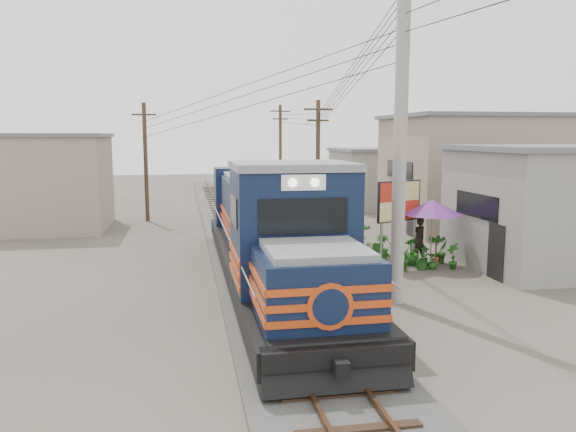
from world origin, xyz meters
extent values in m
plane|color=#473F35|center=(0.00, 0.00, 0.00)|extent=(120.00, 120.00, 0.00)
cube|color=#595651|center=(0.00, 10.00, 0.08)|extent=(3.60, 70.00, 0.16)
cube|color=#51331E|center=(-0.54, 10.00, 0.26)|extent=(0.08, 70.00, 0.12)
cube|color=#51331E|center=(0.54, 10.00, 0.26)|extent=(0.08, 70.00, 0.12)
cube|color=black|center=(0.00, 2.09, 0.80)|extent=(3.11, 17.15, 0.59)
cube|color=black|center=(0.00, -3.27, 0.48)|extent=(2.36, 3.43, 0.70)
cube|color=black|center=(0.00, 7.45, 0.48)|extent=(2.36, 3.43, 0.70)
cube|color=black|center=(0.00, -4.56, 1.71)|extent=(2.55, 2.57, 1.61)
cube|color=black|center=(0.00, -1.88, 2.57)|extent=(3.05, 2.79, 3.32)
cube|color=slate|center=(0.00, -1.88, 4.29)|extent=(3.11, 2.93, 0.19)
cube|color=black|center=(0.00, -3.28, 3.16)|extent=(2.18, 0.06, 0.86)
cube|color=white|center=(0.00, -3.29, 3.96)|extent=(1.07, 0.06, 0.38)
cube|color=black|center=(0.00, 4.77, 2.14)|extent=(2.42, 10.51, 2.47)
cube|color=slate|center=(0.00, 4.77, 3.43)|extent=(2.18, 10.51, 0.19)
cube|color=#C33E12|center=(0.00, 2.09, 1.39)|extent=(3.15, 17.15, 0.15)
cube|color=#C33E12|center=(0.00, 2.09, 1.71)|extent=(3.15, 17.15, 0.15)
cube|color=#C33E12|center=(0.00, 2.09, 2.04)|extent=(3.15, 17.15, 0.15)
cylinder|color=#9E9B93|center=(3.50, -0.50, 5.00)|extent=(0.40, 0.40, 10.00)
cylinder|color=#4C3826|center=(4.50, 14.00, 3.50)|extent=(0.24, 0.24, 7.00)
cube|color=#4C3826|center=(4.50, 14.00, 6.50)|extent=(1.60, 0.10, 0.10)
cube|color=#4C3826|center=(4.50, 14.00, 5.90)|extent=(1.20, 0.10, 0.10)
cylinder|color=#4C3826|center=(4.80, 28.00, 3.75)|extent=(0.24, 0.24, 7.50)
cube|color=#4C3826|center=(4.80, 28.00, 7.00)|extent=(1.60, 0.10, 0.10)
cube|color=#4C3826|center=(4.80, 28.00, 6.40)|extent=(1.20, 0.10, 0.10)
cylinder|color=#4C3826|center=(-5.00, 18.00, 3.50)|extent=(0.24, 0.24, 7.00)
cube|color=#4C3826|center=(-5.00, 18.00, 6.50)|extent=(1.60, 0.10, 0.10)
cube|color=#4C3826|center=(-5.00, 18.00, 5.90)|extent=(1.20, 0.10, 0.10)
cube|color=gray|center=(11.50, 3.00, 2.25)|extent=(7.00, 6.00, 4.50)
cube|color=slate|center=(11.50, 3.00, 4.60)|extent=(7.35, 6.30, 0.20)
cube|color=black|center=(7.98, 3.00, 2.48)|extent=(0.05, 3.00, 0.90)
cube|color=gray|center=(12.50, 12.00, 3.00)|extent=(8.00, 7.00, 6.00)
cube|color=slate|center=(12.50, 12.00, 6.10)|extent=(8.40, 7.35, 0.20)
cube|color=black|center=(8.48, 12.00, 3.30)|extent=(0.05, 3.50, 0.90)
cube|color=gray|center=(11.00, 22.00, 2.00)|extent=(6.00, 6.00, 4.00)
cube|color=slate|center=(11.00, 22.00, 4.10)|extent=(6.30, 6.30, 0.20)
cube|color=black|center=(7.98, 22.00, 2.20)|extent=(0.05, 3.00, 0.90)
cube|color=gray|center=(-10.00, 16.00, 2.50)|extent=(6.00, 6.00, 5.00)
cube|color=slate|center=(-10.00, 16.00, 5.10)|extent=(6.30, 6.30, 0.20)
cylinder|color=#99999E|center=(4.55, 3.79, 1.23)|extent=(0.10, 0.10, 2.47)
cylinder|color=#99999E|center=(6.18, 4.49, 1.23)|extent=(0.10, 0.10, 2.47)
cube|color=black|center=(5.37, 4.14, 2.57)|extent=(2.04, 0.97, 1.58)
cube|color=red|center=(5.37, 4.11, 2.57)|extent=(1.94, 0.89, 1.48)
cylinder|color=black|center=(6.69, 4.01, 0.05)|extent=(0.47, 0.47, 0.10)
cylinder|color=#99999E|center=(6.69, 4.01, 1.18)|extent=(0.05, 0.05, 2.37)
cone|color=#652878|center=(6.69, 4.01, 2.31)|extent=(3.02, 3.02, 0.59)
imported|color=black|center=(6.52, 4.79, 0.90)|extent=(0.77, 0.65, 1.80)
imported|color=#205618|center=(4.61, 3.29, 0.43)|extent=(0.38, 0.50, 0.85)
imported|color=#205618|center=(5.31, 3.35, 0.48)|extent=(0.67, 0.62, 0.96)
imported|color=#205618|center=(6.01, 3.34, 0.39)|extent=(0.89, 0.85, 0.78)
imported|color=#205618|center=(6.47, 3.38, 0.32)|extent=(0.51, 0.51, 0.64)
imported|color=#205618|center=(7.25, 3.25, 0.51)|extent=(0.42, 0.57, 1.01)
imported|color=#205618|center=(4.55, 4.28, 0.49)|extent=(0.67, 0.69, 0.98)
imported|color=#205618|center=(5.38, 4.24, 0.46)|extent=(0.83, 0.93, 0.92)
imported|color=#205618|center=(5.99, 4.22, 0.55)|extent=(0.68, 0.68, 1.09)
imported|color=#205618|center=(6.65, 4.44, 0.34)|extent=(0.42, 0.35, 0.69)
imported|color=#205618|center=(7.32, 4.37, 0.46)|extent=(0.64, 0.62, 0.91)
imported|color=#205618|center=(4.50, 5.48, 0.44)|extent=(0.83, 0.74, 0.87)
imported|color=#205618|center=(5.22, 5.52, 0.51)|extent=(0.61, 0.61, 1.02)
imported|color=#205618|center=(5.95, 5.52, 0.37)|extent=(0.42, 0.46, 0.73)
camera|label=1|loc=(-2.77, -16.24, 5.05)|focal=35.00mm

